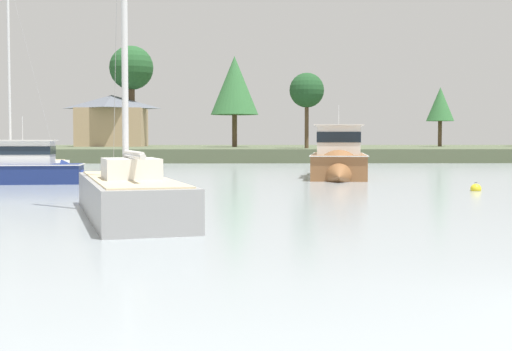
{
  "coord_description": "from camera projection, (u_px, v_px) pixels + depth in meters",
  "views": [
    {
      "loc": [
        -5.43,
        -8.17,
        2.2
      ],
      "look_at": [
        -4.77,
        19.88,
        0.76
      ],
      "focal_mm": 50.13,
      "sensor_mm": 36.0,
      "label": 1
    }
  ],
  "objects": [
    {
      "name": "shore_tree_center_left",
      "position": [
        307.0,
        91.0,
        71.43
      ],
      "size": [
        3.48,
        3.48,
        7.56
      ],
      "color": "brown",
      "rests_on": "far_shore_bank"
    },
    {
      "name": "shore_tree_right",
      "position": [
        235.0,
        86.0,
        83.2
      ],
      "size": [
        5.57,
        5.57,
        10.58
      ],
      "color": "brown",
      "rests_on": "far_shore_bank"
    },
    {
      "name": "cruiser_wood",
      "position": [
        338.0,
        165.0,
        40.22
      ],
      "size": [
        4.24,
        10.61,
        5.16
      ],
      "color": "brown",
      "rests_on": "ground"
    },
    {
      "name": "mooring_buoy_yellow",
      "position": [
        476.0,
        189.0,
        30.28
      ],
      "size": [
        0.46,
        0.46,
        0.51
      ],
      "color": "yellow",
      "rests_on": "ground"
    },
    {
      "name": "sailboat_white",
      "position": [
        2.0,
        166.0,
        50.07
      ],
      "size": [
        9.7,
        5.89,
        14.26
      ],
      "color": "white",
      "rests_on": "ground"
    },
    {
      "name": "far_shore_bank",
      "position": [
        283.0,
        152.0,
        89.25
      ],
      "size": [
        162.68,
        49.37,
        1.28
      ],
      "primitive_type": "cube",
      "color": "#4C563D",
      "rests_on": "ground"
    },
    {
      "name": "cruiser_navy",
      "position": [
        27.0,
        173.0,
        35.22
      ],
      "size": [
        8.0,
        2.91,
        4.08
      ],
      "color": "navy",
      "rests_on": "ground"
    },
    {
      "name": "shore_tree_left",
      "position": [
        440.0,
        105.0,
        88.75
      ],
      "size": [
        3.43,
        3.43,
        7.37
      ],
      "color": "brown",
      "rests_on": "far_shore_bank"
    },
    {
      "name": "sailboat_grey",
      "position": [
        129.0,
        205.0,
        20.31
      ],
      "size": [
        4.72,
        9.66,
        14.48
      ],
      "color": "gray",
      "rests_on": "ground"
    },
    {
      "name": "shore_tree_far_left",
      "position": [
        131.0,
        69.0,
        90.21
      ],
      "size": [
        5.55,
        5.55,
        12.71
      ],
      "color": "brown",
      "rests_on": "far_shore_bank"
    },
    {
      "name": "cottage_hillside",
      "position": [
        112.0,
        120.0,
        89.42
      ],
      "size": [
        8.78,
        7.44,
        6.43
      ],
      "color": "tan",
      "rests_on": "far_shore_bank"
    }
  ]
}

